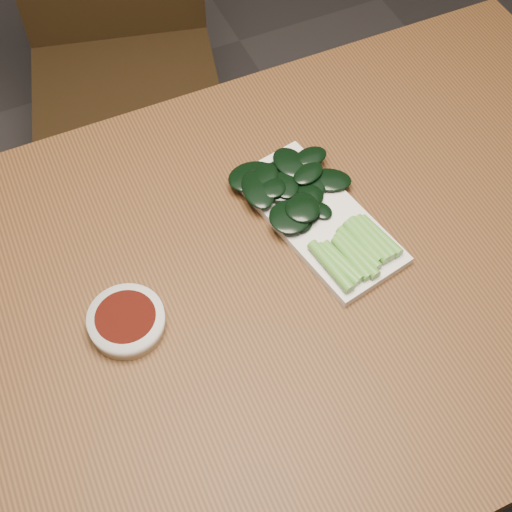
# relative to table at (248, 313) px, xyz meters

# --- Properties ---
(ground) EXTENTS (6.00, 6.00, 0.00)m
(ground) POSITION_rel_table_xyz_m (0.00, 0.00, -0.68)
(ground) COLOR #2F2C2D
(ground) RESTS_ON ground
(table) EXTENTS (1.40, 0.80, 0.75)m
(table) POSITION_rel_table_xyz_m (0.00, 0.00, 0.00)
(table) COLOR #4E2F16
(table) RESTS_ON ground
(chair_far) EXTENTS (0.52, 0.52, 0.89)m
(chair_far) POSITION_rel_table_xyz_m (0.05, 0.85, -0.19)
(chair_far) COLOR black
(chair_far) RESTS_ON ground
(sauce_bowl) EXTENTS (0.10, 0.10, 0.03)m
(sauce_bowl) POSITION_rel_table_xyz_m (-0.17, 0.01, 0.09)
(sauce_bowl) COLOR silver
(sauce_bowl) RESTS_ON table
(serving_plate) EXTENTS (0.18, 0.30, 0.01)m
(serving_plate) POSITION_rel_table_xyz_m (0.14, 0.06, 0.08)
(serving_plate) COLOR silver
(serving_plate) RESTS_ON table
(gai_lan) EXTENTS (0.19, 0.28, 0.02)m
(gai_lan) POSITION_rel_table_xyz_m (0.14, 0.08, 0.10)
(gai_lan) COLOR #559633
(gai_lan) RESTS_ON serving_plate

